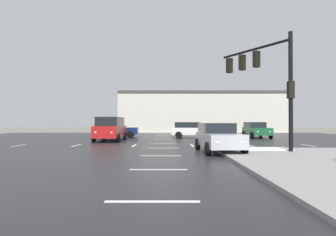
{
  "coord_description": "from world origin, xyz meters",
  "views": [
    {
      "loc": [
        0.33,
        -20.08,
        1.71
      ],
      "look_at": [
        0.2,
        9.66,
        2.02
      ],
      "focal_mm": 31.0,
      "sensor_mm": 36.0,
      "label": 1
    }
  ],
  "objects": [
    {
      "name": "sedan_silver",
      "position": [
        3.07,
        -4.21,
        0.85
      ],
      "size": [
        2.24,
        4.62,
        1.58
      ],
      "rotation": [
        0.0,
        0.0,
        -1.51
      ],
      "color": "#B7BABF",
      "rests_on": "road_asphalt"
    },
    {
      "name": "sedan_white",
      "position": [
        2.81,
        9.07,
        0.85
      ],
      "size": [
        4.68,
        2.43,
        1.58
      ],
      "rotation": [
        0.0,
        0.0,
        -0.11
      ],
      "color": "white",
      "rests_on": "road_asphalt"
    },
    {
      "name": "strip_building_background",
      "position": [
        5.5,
        26.48,
        3.12
      ],
      "size": [
        25.19,
        8.0,
        6.23
      ],
      "color": "beige",
      "rests_on": "ground_plane"
    },
    {
      "name": "ground_plane",
      "position": [
        0.0,
        0.0,
        0.0
      ],
      "size": [
        120.0,
        120.0,
        0.0
      ],
      "primitive_type": "plane",
      "color": "slate"
    },
    {
      "name": "traffic_signal_mast",
      "position": [
        5.87,
        -3.61,
        4.42
      ],
      "size": [
        2.82,
        4.58,
        6.24
      ],
      "rotation": [
        0.0,
        0.0,
        2.11
      ],
      "color": "black",
      "rests_on": "sidewalk_corner"
    },
    {
      "name": "sedan_navy",
      "position": [
        -5.22,
        9.74,
        0.85
      ],
      "size": [
        4.59,
        2.14,
        1.58
      ],
      "rotation": [
        0.0,
        0.0,
        0.03
      ],
      "color": "#141E47",
      "rests_on": "road_asphalt"
    },
    {
      "name": "road_asphalt",
      "position": [
        0.0,
        0.0,
        0.01
      ],
      "size": [
        44.0,
        44.0,
        0.02
      ],
      "primitive_type": "cube",
      "color": "#232326",
      "rests_on": "ground_plane"
    },
    {
      "name": "sedan_green",
      "position": [
        9.33,
        9.52,
        0.85
      ],
      "size": [
        2.04,
        4.55,
        1.58
      ],
      "rotation": [
        0.0,
        0.0,
        -1.57
      ],
      "color": "#195933",
      "rests_on": "road_asphalt"
    },
    {
      "name": "snow_strip_curbside",
      "position": [
        5.0,
        -4.0,
        0.17
      ],
      "size": [
        4.0,
        1.6,
        0.06
      ],
      "primitive_type": "cube",
      "color": "white",
      "rests_on": "sidewalk_corner"
    },
    {
      "name": "suv_red",
      "position": [
        -4.6,
        4.7,
        1.09
      ],
      "size": [
        2.26,
        4.88,
        2.03
      ],
      "rotation": [
        0.0,
        0.0,
        -1.59
      ],
      "color": "#B21919",
      "rests_on": "road_asphalt"
    },
    {
      "name": "lane_markings",
      "position": [
        1.2,
        -1.38,
        0.02
      ],
      "size": [
        36.15,
        36.15,
        0.01
      ],
      "color": "silver",
      "rests_on": "road_asphalt"
    }
  ]
}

